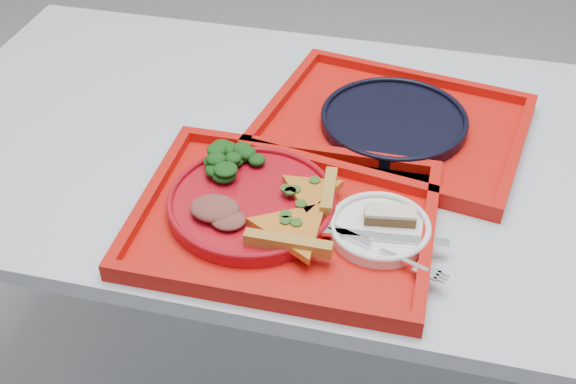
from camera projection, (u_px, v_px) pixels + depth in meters
The scene contains 13 objects.
table at pixel (356, 185), 1.30m from camera, with size 1.60×0.80×0.75m.
tray_main at pixel (285, 221), 1.11m from camera, with size 0.45×0.35×0.01m, color red.
tray_far at pixel (393, 128), 1.30m from camera, with size 0.45×0.35×0.01m, color red.
dinner_plate at pixel (252, 204), 1.11m from camera, with size 0.26×0.26×0.02m, color #A50B16.
side_plate at pixel (379, 230), 1.07m from camera, with size 0.15×0.15×0.01m, color white.
navy_plate at pixel (394, 122), 1.29m from camera, with size 0.26×0.26×0.02m, color black.
pizza_slice_a at pixel (294, 227), 1.05m from camera, with size 0.14×0.12×0.02m, color gold, non-canonical shape.
pizza_slice_b at pixel (311, 190), 1.11m from camera, with size 0.11×0.10×0.02m, color gold, non-canonical shape.
salad_heap at pixel (236, 155), 1.16m from camera, with size 0.10×0.09×0.05m, color black.
meat_portion at pixel (215, 209), 1.08m from camera, with size 0.08×0.06×0.02m, color brown.
dessert_bar at pixel (390, 215), 1.07m from camera, with size 0.08×0.04×0.02m.
knife at pixel (385, 237), 1.05m from camera, with size 0.18×0.02×0.01m, color silver.
fork at pixel (379, 249), 1.03m from camera, with size 0.18×0.02×0.01m, color silver.
Camera 1 is at (0.12, -1.00, 1.50)m, focal length 45.00 mm.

